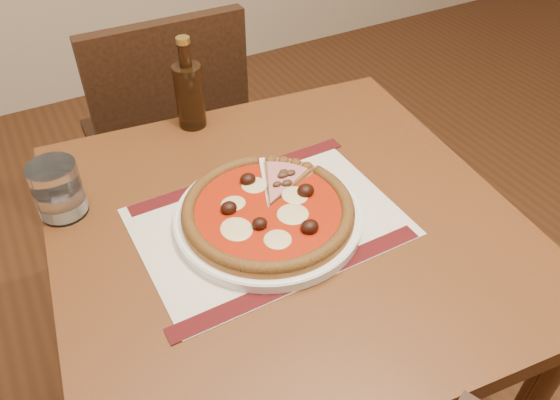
% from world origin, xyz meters
% --- Properties ---
extents(table, '(0.88, 0.88, 0.75)m').
position_xyz_m(table, '(-0.93, 1.01, 0.65)').
color(table, brown).
rests_on(table, ground).
extents(chair_far, '(0.43, 0.43, 0.89)m').
position_xyz_m(chair_far, '(-0.93, 1.73, 0.51)').
color(chair_far, black).
rests_on(chair_far, ground).
extents(placemat, '(0.45, 0.32, 0.00)m').
position_xyz_m(placemat, '(-0.96, 1.02, 0.75)').
color(placemat, beige).
rests_on(placemat, table).
extents(plate, '(0.33, 0.33, 0.02)m').
position_xyz_m(plate, '(-0.96, 1.02, 0.76)').
color(plate, white).
rests_on(plate, placemat).
extents(pizza, '(0.30, 0.30, 0.04)m').
position_xyz_m(pizza, '(-0.96, 1.02, 0.78)').
color(pizza, '#905823').
rests_on(pizza, plate).
extents(ham_slice, '(0.13, 0.13, 0.02)m').
position_xyz_m(ham_slice, '(-0.89, 1.09, 0.78)').
color(ham_slice, '#905823').
rests_on(ham_slice, plate).
extents(water_glass, '(0.11, 0.11, 0.10)m').
position_xyz_m(water_glass, '(-1.27, 1.22, 0.80)').
color(water_glass, white).
rests_on(water_glass, table).
extents(bottle, '(0.06, 0.06, 0.20)m').
position_xyz_m(bottle, '(-0.96, 1.37, 0.83)').
color(bottle, black).
rests_on(bottle, table).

